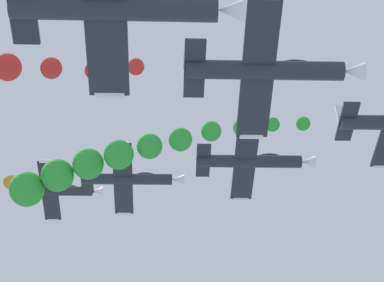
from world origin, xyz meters
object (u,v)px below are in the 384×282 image
Objects in this scene: airplane_right_outer at (119,8)px; airplane_trailing at (55,191)px; airplane_left_outer at (129,179)px; airplane_right_inner at (268,70)px; airplane_left_inner at (251,161)px.

airplane_trailing is (-51.91, -10.63, 1.02)m from airplane_right_outer.
airplane_left_outer reaches higher than airplane_right_outer.
airplane_right_inner is at bearing 139.35° from airplane_right_outer.
airplane_trailing reaches higher than airplane_left_outer.
airplane_left_outer reaches higher than airplane_left_inner.
airplane_trailing is at bearing -168.43° from airplane_right_outer.
airplane_left_outer is (-31.31, -9.41, -0.31)m from airplane_right_inner.
airplane_left_inner is at bearing 43.49° from airplane_trailing.
airplane_trailing is (-21.28, -20.18, 1.01)m from airplane_left_inner.
airplane_left_inner is 1.00× the size of airplane_left_outer.
airplane_right_outer reaches higher than airplane_left_inner.
airplane_right_inner reaches higher than airplane_right_outer.
airplane_left_inner is 1.00× the size of airplane_trailing.
airplane_left_outer is at bearing 38.57° from airplane_trailing.
airplane_right_inner is 12.12m from airplane_right_outer.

